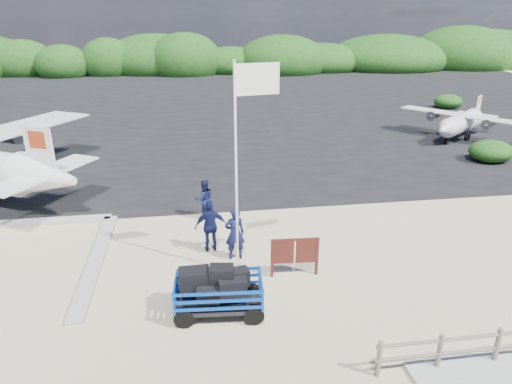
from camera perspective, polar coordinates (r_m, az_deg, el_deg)
ground at (r=15.24m, az=-3.21°, el=-10.22°), size 160.00×160.00×0.00m
asphalt_apron at (r=43.68m, az=-7.06°, el=10.78°), size 90.00×50.00×0.04m
vegetation_band at (r=68.40m, az=-7.79°, el=14.59°), size 124.00×8.00×4.40m
fence at (r=13.30m, az=27.51°, el=-18.37°), size 6.40×2.00×1.10m
baggage_cart at (r=13.53m, az=-4.58°, el=-14.87°), size 2.77×1.73×1.33m
flagpole at (r=15.34m, az=-2.29°, el=-9.98°), size 1.44×0.81×6.81m
signboard at (r=15.23m, az=4.77°, el=-10.31°), size 1.67×0.26×1.37m
crew_a at (r=15.71m, az=-2.67°, el=-5.20°), size 0.73×0.52×1.90m
crew_b at (r=18.92m, az=-6.47°, el=-0.88°), size 0.95×0.81×1.69m
crew_c at (r=16.26m, az=-5.69°, el=-4.26°), size 1.18×0.58×1.94m
aircraft_large at (r=42.18m, az=7.32°, el=10.39°), size 21.98×21.98×4.84m
aircraft_small at (r=48.19m, az=-24.02°, el=10.12°), size 9.72×9.72×2.50m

